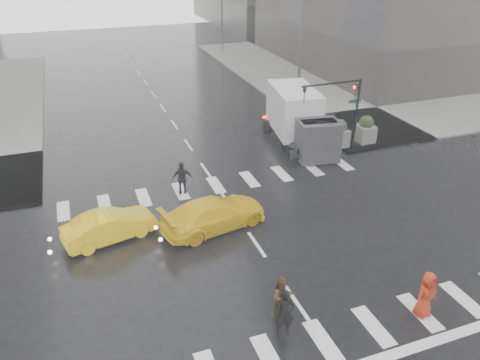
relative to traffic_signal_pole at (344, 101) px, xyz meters
name	(u,v)px	position (x,y,z in m)	size (l,w,h in m)	color
ground	(257,244)	(-9.01, -8.01, -3.22)	(120.00, 120.00, 0.00)	black
sidewalk_ne	(387,91)	(10.49, 9.49, -3.14)	(35.00, 35.00, 0.15)	slate
road_markings	(257,244)	(-9.01, -8.01, -3.21)	(18.00, 48.00, 0.01)	silver
traffic_signal_pole	(344,101)	(0.00, 0.00, 0.00)	(4.45, 0.42, 4.50)	black
street_lamp_near	(300,40)	(1.86, 9.99, 1.73)	(2.15, 0.22, 9.00)	#59595B
street_lamp_far	(221,8)	(1.86, 29.99, 1.73)	(2.15, 0.22, 9.00)	#59595B
planter_west	(311,138)	(-2.01, 0.19, -2.23)	(1.10, 1.10, 1.80)	slate
planter_mid	(339,133)	(-0.01, 0.19, -2.23)	(1.10, 1.10, 1.80)	slate
planter_east	(366,130)	(1.99, 0.19, -2.23)	(1.10, 1.10, 1.80)	slate
pedestrian_black	(286,298)	(-10.10, -13.20, -1.64)	(1.20, 1.21, 2.43)	black
pedestrian_brown	(283,297)	(-9.80, -12.38, -2.39)	(0.81, 0.63, 1.66)	#4D351B
pedestrian_orange	(426,295)	(-5.03, -14.12, -2.29)	(0.98, 0.72, 1.84)	red
pedestrian_far_a	(182,178)	(-10.93, -2.34, -2.30)	(1.07, 0.65, 1.83)	black
pedestrian_far_b	(292,155)	(-4.03, -1.32, -2.45)	(0.99, 0.55, 1.54)	black
taxi_mid	(110,226)	(-15.01, -5.32, -2.53)	(1.44, 4.14, 1.36)	yellow
taxi_rear	(214,214)	(-10.35, -6.01, -2.48)	(2.06, 4.47, 1.47)	yellow
box_truck	(300,118)	(-2.23, 1.46, -1.31)	(2.52, 6.71, 3.57)	silver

